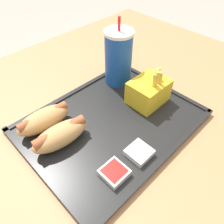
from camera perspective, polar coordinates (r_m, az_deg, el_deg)
dining_table at (r=0.83m, az=-1.08°, el=-20.27°), size 1.23×0.97×0.71m
food_tray at (r=0.53m, az=0.00°, el=-2.66°), size 0.40×0.31×0.01m
soda_cup at (r=0.61m, az=1.67°, el=14.01°), size 0.08×0.08×0.19m
hot_dog_far at (r=0.52m, az=-17.36°, el=-1.81°), size 0.13×0.06×0.05m
hot_dog_near at (r=0.48m, az=-13.34°, el=-5.81°), size 0.13×0.06×0.05m
fries_carton at (r=0.57m, az=9.60°, el=5.41°), size 0.10×0.08×0.10m
sauce_cup_mayo at (r=0.46m, az=7.11°, el=-10.40°), size 0.05×0.05×0.02m
sauce_cup_ketchup at (r=0.44m, az=0.60°, el=-15.49°), size 0.05×0.05×0.02m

